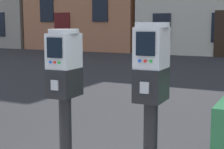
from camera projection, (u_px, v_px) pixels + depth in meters
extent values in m
cube|color=black|center=(65.00, 82.00, 2.59)|extent=(0.18, 0.25, 0.20)
cube|color=#A5A8AD|center=(55.00, 85.00, 2.48)|extent=(0.06, 0.01, 0.07)
cube|color=#B7BABF|center=(64.00, 51.00, 2.56)|extent=(0.18, 0.23, 0.25)
cube|color=black|center=(54.00, 48.00, 2.45)|extent=(0.12, 0.01, 0.14)
cylinder|color=blue|center=(50.00, 62.00, 2.48)|extent=(0.02, 0.01, 0.02)
cylinder|color=red|center=(55.00, 62.00, 2.46)|extent=(0.02, 0.01, 0.02)
cylinder|color=green|center=(59.00, 63.00, 2.45)|extent=(0.02, 0.01, 0.02)
cylinder|color=#B7BABF|center=(64.00, 31.00, 2.54)|extent=(0.22, 0.22, 0.03)
cube|color=black|center=(151.00, 85.00, 2.30)|extent=(0.18, 0.25, 0.21)
cube|color=#A5A8AD|center=(144.00, 88.00, 2.18)|extent=(0.06, 0.01, 0.07)
cube|color=#B7BABF|center=(152.00, 48.00, 2.26)|extent=(0.18, 0.23, 0.25)
cube|color=black|center=(145.00, 44.00, 2.15)|extent=(0.12, 0.01, 0.14)
cylinder|color=blue|center=(140.00, 61.00, 2.18)|extent=(0.02, 0.01, 0.02)
cylinder|color=red|center=(145.00, 61.00, 2.17)|extent=(0.02, 0.01, 0.02)
cylinder|color=green|center=(151.00, 61.00, 2.15)|extent=(0.02, 0.01, 0.02)
cylinder|color=#B7BABF|center=(152.00, 25.00, 2.24)|extent=(0.22, 0.22, 0.03)
cube|color=black|center=(47.00, 7.00, 20.45)|extent=(0.90, 0.06, 1.60)
cube|color=black|center=(100.00, 6.00, 18.94)|extent=(0.90, 0.06, 1.60)
cube|color=#591414|center=(62.00, 32.00, 20.18)|extent=(1.00, 0.07, 2.10)
cube|color=black|center=(162.00, 27.00, 17.58)|extent=(0.90, 0.06, 1.33)
cube|color=black|center=(222.00, 28.00, 16.33)|extent=(0.90, 0.06, 1.33)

